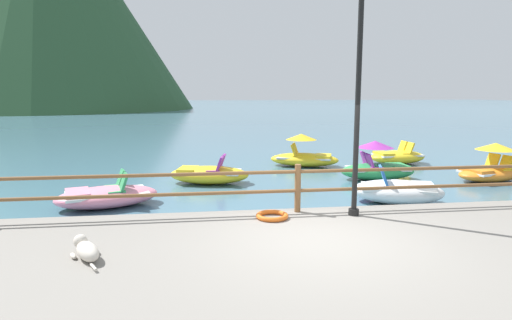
# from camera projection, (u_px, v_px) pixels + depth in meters

# --- Properties ---
(ground_plane) EXTENTS (200.00, 200.00, 0.00)m
(ground_plane) POSITION_uv_depth(u_px,v_px,m) (216.00, 118.00, 46.17)
(ground_plane) COLOR #477084
(promenade_dock) EXTENTS (28.00, 8.00, 0.40)m
(promenade_dock) POSITION_uv_depth(u_px,v_px,m) (373.00, 320.00, 4.83)
(promenade_dock) COLOR gray
(promenade_dock) RESTS_ON ground
(dock_railing) EXTENTS (23.92, 0.12, 0.95)m
(dock_railing) POSITION_uv_depth(u_px,v_px,m) (298.00, 183.00, 8.37)
(dock_railing) COLOR brown
(dock_railing) RESTS_ON promenade_dock
(lamp_post) EXTENTS (0.28, 0.28, 4.32)m
(lamp_post) POSITION_uv_depth(u_px,v_px,m) (359.00, 78.00, 7.83)
(lamp_post) COLOR black
(lamp_post) RESTS_ON promenade_dock
(dog_resting) EXTENTS (0.56, 1.00, 0.26)m
(dog_resting) POSITION_uv_depth(u_px,v_px,m) (86.00, 250.00, 6.09)
(dog_resting) COLOR beige
(dog_resting) RESTS_ON promenade_dock
(life_ring) EXTENTS (0.61, 0.61, 0.09)m
(life_ring) POSITION_uv_depth(u_px,v_px,m) (272.00, 216.00, 8.03)
(life_ring) COLOR orange
(life_ring) RESTS_ON promenade_dock
(pedal_boat_0) EXTENTS (2.79, 1.98, 1.21)m
(pedal_boat_0) POSITION_uv_depth(u_px,v_px,m) (304.00, 156.00, 15.96)
(pedal_boat_0) COLOR yellow
(pedal_boat_0) RESTS_ON ground
(pedal_boat_1) EXTENTS (2.28, 1.41, 0.85)m
(pedal_boat_1) POSITION_uv_depth(u_px,v_px,m) (397.00, 157.00, 16.52)
(pedal_boat_1) COLOR yellow
(pedal_boat_1) RESTS_ON ground
(pedal_boat_2) EXTENTS (2.58, 1.65, 0.86)m
(pedal_boat_2) POSITION_uv_depth(u_px,v_px,m) (209.00, 174.00, 12.95)
(pedal_boat_2) COLOR yellow
(pedal_boat_2) RESTS_ON ground
(pedal_boat_3) EXTENTS (2.48, 1.84, 0.90)m
(pedal_boat_3) POSITION_uv_depth(u_px,v_px,m) (398.00, 191.00, 10.64)
(pedal_boat_3) COLOR white
(pedal_boat_3) RESTS_ON ground
(pedal_boat_4) EXTENTS (2.67, 1.95, 0.84)m
(pedal_boat_4) POSITION_uv_depth(u_px,v_px,m) (107.00, 196.00, 10.32)
(pedal_boat_4) COLOR pink
(pedal_boat_4) RESTS_ON ground
(pedal_boat_5) EXTENTS (2.61, 1.80, 1.18)m
(pedal_boat_5) POSITION_uv_depth(u_px,v_px,m) (491.00, 169.00, 13.32)
(pedal_boat_5) COLOR orange
(pedal_boat_5) RESTS_ON ground
(pedal_boat_6) EXTENTS (2.40, 1.31, 1.23)m
(pedal_boat_6) POSITION_uv_depth(u_px,v_px,m) (378.00, 167.00, 13.53)
(pedal_boat_6) COLOR green
(pedal_boat_6) RESTS_ON ground
(cliff_headland) EXTENTS (45.23, 45.23, 36.51)m
(cliff_headland) POSITION_uv_depth(u_px,v_px,m) (57.00, 1.00, 68.71)
(cliff_headland) COLOR #284C2D
(cliff_headland) RESTS_ON ground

